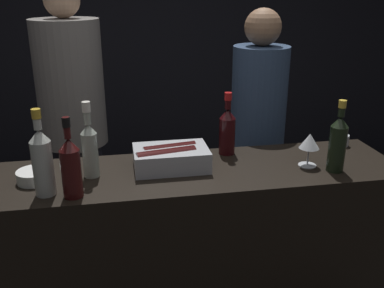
% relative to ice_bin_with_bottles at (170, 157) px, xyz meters
% --- Properties ---
extents(wall_back_chalkboard, '(6.40, 0.06, 2.80)m').
position_rel_ice_bin_with_bottles_xyz_m(wall_back_chalkboard, '(0.10, 2.24, 0.37)').
color(wall_back_chalkboard, black).
rests_on(wall_back_chalkboard, ground_plane).
extents(bar_counter, '(1.98, 0.51, 0.98)m').
position_rel_ice_bin_with_bottles_xyz_m(bar_counter, '(0.10, -0.04, -0.54)').
color(bar_counter, black).
rests_on(bar_counter, ground_plane).
extents(ice_bin_with_bottles, '(0.35, 0.23, 0.11)m').
position_rel_ice_bin_with_bottles_xyz_m(ice_bin_with_bottles, '(0.00, 0.00, 0.00)').
color(ice_bin_with_bottles, '#B7BABF').
rests_on(ice_bin_with_bottles, bar_counter).
extents(bowl_white, '(0.15, 0.15, 0.05)m').
position_rel_ice_bin_with_bottles_xyz_m(bowl_white, '(-0.61, -0.04, -0.03)').
color(bowl_white, white).
rests_on(bowl_white, bar_counter).
extents(wine_glass, '(0.10, 0.10, 0.16)m').
position_rel_ice_bin_with_bottles_xyz_m(wine_glass, '(0.65, -0.09, 0.06)').
color(wine_glass, silver).
rests_on(wine_glass, bar_counter).
extents(candle_votive, '(0.07, 0.07, 0.06)m').
position_rel_ice_bin_with_bottles_xyz_m(candle_votive, '(0.95, 0.14, -0.03)').
color(candle_votive, silver).
rests_on(candle_votive, bar_counter).
extents(red_wine_bottle_black_foil, '(0.08, 0.08, 0.34)m').
position_rel_ice_bin_with_bottles_xyz_m(red_wine_bottle_black_foil, '(-0.43, -0.22, 0.08)').
color(red_wine_bottle_black_foil, '#380F0F').
rests_on(red_wine_bottle_black_foil, bar_counter).
extents(red_wine_bottle_tall, '(0.08, 0.08, 0.32)m').
position_rel_ice_bin_with_bottles_xyz_m(red_wine_bottle_tall, '(0.31, 0.14, 0.08)').
color(red_wine_bottle_tall, black).
rests_on(red_wine_bottle_tall, bar_counter).
extents(champagne_bottle, '(0.08, 0.08, 0.34)m').
position_rel_ice_bin_with_bottles_xyz_m(champagne_bottle, '(0.75, -0.17, 0.09)').
color(champagne_bottle, black).
rests_on(champagne_bottle, bar_counter).
extents(white_wine_bottle, '(0.07, 0.07, 0.35)m').
position_rel_ice_bin_with_bottles_xyz_m(white_wine_bottle, '(-0.36, -0.03, 0.09)').
color(white_wine_bottle, '#9EA899').
rests_on(white_wine_bottle, bar_counter).
extents(rose_wine_bottle, '(0.08, 0.08, 0.36)m').
position_rel_ice_bin_with_bottles_xyz_m(rose_wine_bottle, '(-0.54, -0.18, 0.10)').
color(rose_wine_bottle, '#B2B7AD').
rests_on(rose_wine_bottle, bar_counter).
extents(person_in_hoodie, '(0.41, 0.41, 1.82)m').
position_rel_ice_bin_with_bottles_xyz_m(person_in_hoodie, '(-0.51, 0.82, -0.02)').
color(person_in_hoodie, black).
rests_on(person_in_hoodie, ground_plane).
extents(person_blond_tee, '(0.33, 0.33, 1.67)m').
position_rel_ice_bin_with_bottles_xyz_m(person_blond_tee, '(0.60, 0.52, -0.09)').
color(person_blond_tee, black).
rests_on(person_blond_tee, ground_plane).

